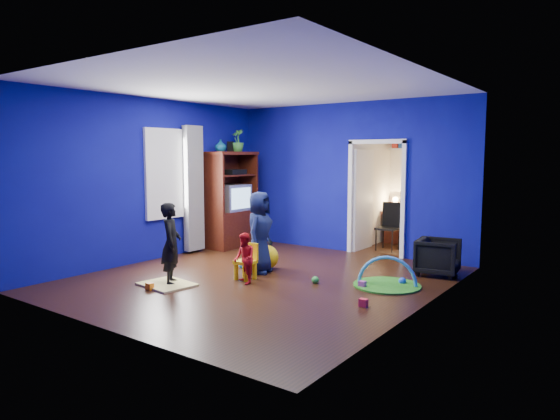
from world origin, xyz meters
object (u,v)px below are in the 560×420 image
Objects in this scene: tv_armoire at (231,200)px; play_mat at (387,285)px; armchair at (438,257)px; study_desk at (406,226)px; crt_tv at (233,198)px; folding_chair at (388,228)px; toddler_red at (244,258)px; vase at (221,146)px; kid_chair at (245,263)px; hopper_ball at (266,257)px; child_navy at (259,232)px; child_black at (171,244)px.

tv_armoire reaches higher than play_mat.
study_desk reaches higher than armchair.
folding_chair is at bearing 28.39° from crt_tv.
folding_chair reaches higher than armchair.
folding_chair reaches higher than toddler_red.
armchair is 2.67× the size of vase.
folding_chair reaches higher than kid_chair.
hopper_ball is at bearing -26.87° from vase.
play_mat is (1.92, 0.90, -0.24)m from kid_chair.
crt_tv is 3.75m from study_desk.
toddler_red reaches higher than study_desk.
vase is 0.34× the size of crt_tv.
child_navy is at bearing 143.32° from toddler_red.
kid_chair is 2.13m from play_mat.
child_navy is at bearing -64.74° from child_black.
play_mat is (2.62, 1.74, -0.59)m from child_black.
play_mat is at bearing 22.33° from kid_chair.
toddler_red is at bearing 128.06° from armchair.
play_mat is (3.93, -1.07, -0.97)m from tv_armoire.
study_desk reaches higher than hopper_ball.
child_navy is 0.77m from toddler_red.
tv_armoire is (-2.16, 2.17, 0.60)m from toddler_red.
folding_chair is at bearing -59.43° from child_black.
vase reaches higher than study_desk.
armchair is 3.04m from kid_chair.
child_navy reaches higher than hopper_ball.
child_navy is 3.21× the size of hopper_ball.
crt_tv is 1.71× the size of hopper_ball.
tv_armoire is at bearing 82.68° from armchair.
child_black is 3.20m from vase.
vase is at bearing -135.53° from study_desk.
child_navy is 2.45m from tv_armoire.
armchair is at bearing 27.62° from hopper_ball.
toddler_red is at bearing -97.93° from study_desk.
armchair is 3.07m from toddler_red.
folding_chair is (-1.13, 2.57, 0.45)m from play_mat.
crt_tv is at bearing 132.41° from kid_chair.
kid_chair is at bearing -44.92° from crt_tv.
toddler_red is at bearing -45.59° from crt_tv.
child_navy reaches higher than kid_chair.
child_black is at bearing -65.61° from crt_tv.
vase reaches higher than armchair.
study_desk is (0.79, 4.42, 0.12)m from kid_chair.
armchair is at bearing 0.42° from crt_tv.
kid_chair is at bearing -100.17° from study_desk.
armchair is at bearing -44.39° from folding_chair.
tv_armoire is 2.37m from hopper_ball.
vase is at bearing 168.89° from play_mat.
vase is (-1.31, 2.51, 1.48)m from child_black.
kid_chair is (-2.29, -2.00, -0.04)m from armchair.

